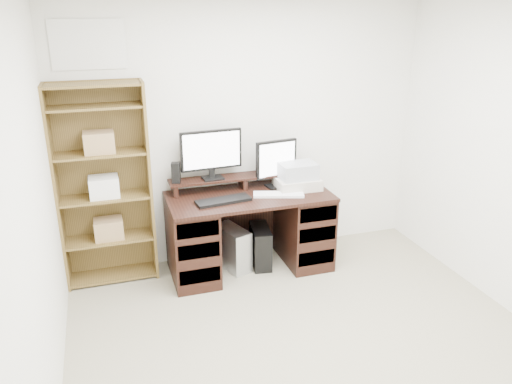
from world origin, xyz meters
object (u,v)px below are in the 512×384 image
desk (249,230)px  monitor_wide (211,152)px  tower_silver (232,248)px  tower_black (260,246)px  printer (297,183)px  monitor_small (276,162)px  bookshelf (104,184)px

desk → monitor_wide: (-0.29, 0.21, 0.74)m
tower_silver → tower_black: (0.28, -0.03, -0.01)m
printer → desk: bearing=-176.3°
tower_black → tower_silver: bearing=-176.6°
printer → tower_silver: (-0.64, 0.02, -0.60)m
monitor_wide → printer: monitor_wide is taller
monitor_small → tower_silver: (-0.47, -0.09, -0.79)m
tower_black → bookshelf: bookshelf is taller
desk → bookshelf: size_ratio=0.83×
monitor_wide → printer: (0.78, -0.19, -0.32)m
desk → tower_black: 0.23m
monitor_small → bookshelf: 1.58m
printer → tower_black: bearing=-178.7°
desk → monitor_small: size_ratio=3.31×
tower_silver → bookshelf: bearing=153.1°
monitor_wide → desk: bearing=-39.7°
monitor_wide → tower_black: (0.41, -0.19, -0.93)m
desk → tower_black: (0.12, 0.02, -0.20)m
monitor_small → printer: 0.29m
monitor_small → printer: bearing=-41.7°
bookshelf → monitor_small: bearing=-2.8°
monitor_wide → tower_black: monitor_wide is taller
monitor_wide → tower_silver: 0.95m
monitor_wide → monitor_small: size_ratio=1.27×
bookshelf → desk: bearing=-9.6°
monitor_small → printer: size_ratio=1.12×
monitor_wide → tower_black: 1.04m
desk → monitor_wide: size_ratio=2.60×
monitor_small → tower_silver: bearing=-177.7°
monitor_small → tower_black: size_ratio=1.11×
monitor_small → tower_black: bearing=-157.8°
tower_black → bookshelf: 1.57m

